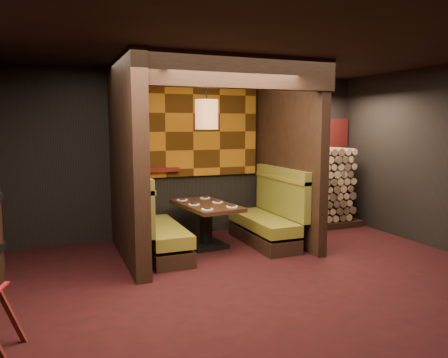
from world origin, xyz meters
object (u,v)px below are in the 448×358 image
Objects in this scene: booth_bench_right at (269,219)px; booth_bench_left at (155,229)px; firewood_stack at (315,188)px; dining_table at (206,218)px; pendant_lamp at (207,114)px.

booth_bench_left is at bearing 180.00° from booth_bench_right.
booth_bench_left is 0.92× the size of firewood_stack.
booth_bench_right is 1.05m from dining_table.
booth_bench_left is 1.00× the size of booth_bench_right.
dining_table is at bearing -167.50° from firewood_stack.
booth_bench_left is 1.91m from pendant_lamp.
dining_table is at bearing 11.24° from booth_bench_left.
booth_bench_left is 1.89m from booth_bench_right.
pendant_lamp reaches higher than dining_table.
booth_bench_right is 1.13× the size of dining_table.
firewood_stack is (2.38, 0.53, 0.28)m from dining_table.
booth_bench_left is at bearing -171.99° from pendant_lamp.
firewood_stack is (3.25, 0.70, 0.35)m from booth_bench_left.
pendant_lamp is 0.57× the size of firewood_stack.
booth_bench_right is at bearing -9.44° from dining_table.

